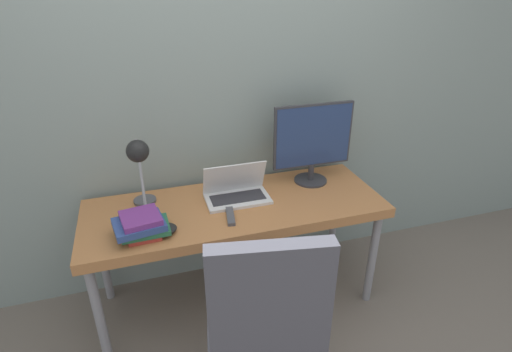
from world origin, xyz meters
TOP-DOWN VIEW (x-y plane):
  - ground_plane at (0.00, 0.00)m, footprint 12.00×12.00m
  - wall_back at (0.00, 0.70)m, footprint 8.00×0.05m
  - desk at (0.00, 0.32)m, footprint 1.72×0.63m
  - laptop at (0.02, 0.38)m, footprint 0.37×0.22m
  - monitor at (0.54, 0.46)m, footprint 0.51×0.21m
  - desk_lamp at (-0.50, 0.36)m, footprint 0.13×0.30m
  - office_chair at (-0.08, -0.46)m, footprint 0.60×0.61m
  - book_stack at (-0.53, 0.15)m, footprint 0.28×0.23m
  - tv_remote at (-0.06, 0.18)m, footprint 0.07×0.18m
  - game_controller at (-0.42, 0.15)m, footprint 0.13×0.11m

SIDE VIEW (x-z plane):
  - ground_plane at x=0.00m, z-range 0.00..0.00m
  - office_chair at x=-0.08m, z-range 0.05..1.13m
  - desk at x=0.00m, z-range 0.29..1.00m
  - tv_remote at x=-0.06m, z-range 0.71..0.73m
  - game_controller at x=-0.42m, z-range 0.71..0.75m
  - laptop at x=0.02m, z-range 0.65..0.87m
  - book_stack at x=-0.53m, z-range 0.71..0.83m
  - monitor at x=0.54m, z-range 0.73..1.24m
  - desk_lamp at x=-0.50m, z-range 0.81..1.26m
  - wall_back at x=0.00m, z-range 0.00..2.60m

